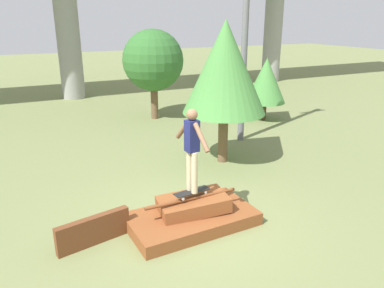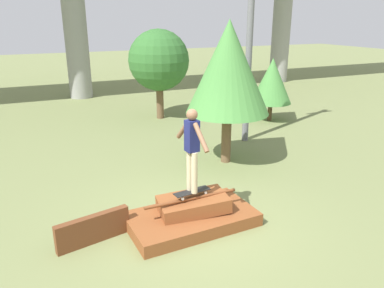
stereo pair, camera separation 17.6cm
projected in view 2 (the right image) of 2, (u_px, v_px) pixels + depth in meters
The scene contains 9 objects.
ground_plane at pixel (192, 224), 7.31m from camera, with size 80.00×80.00×0.00m, color olive.
scrap_pile at pixel (192, 215), 7.28m from camera, with size 2.48×1.43×0.59m.
scrap_plank_loose at pixel (93, 229), 6.66m from camera, with size 1.35×0.42×0.52m.
skateboard at pixel (192, 192), 7.18m from camera, with size 0.75×0.29×0.09m.
skater at pixel (192, 145), 6.87m from camera, with size 0.24×1.08×1.62m.
utility_pole at pixel (250, 22), 11.15m from camera, with size 1.30×0.20×7.16m.
tree_behind_left at pixel (159, 61), 14.31m from camera, with size 2.33×2.33×3.45m.
tree_behind_right at pixel (272, 81), 14.19m from camera, with size 1.55×1.55×2.40m.
tree_mid_back at pixel (228, 68), 9.69m from camera, with size 2.22×2.22×3.82m.
Camera 2 is at (-2.65, -5.85, 3.84)m, focal length 35.00 mm.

